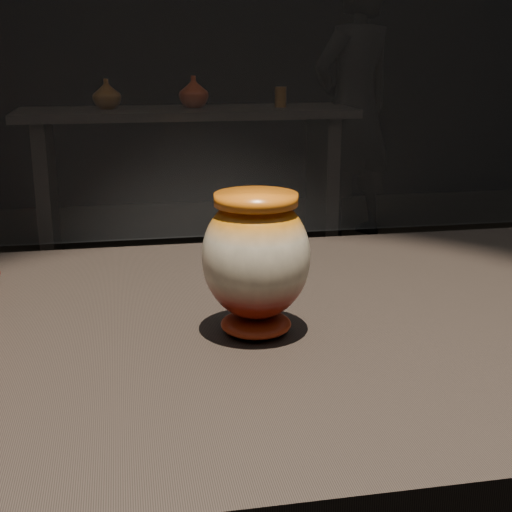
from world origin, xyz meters
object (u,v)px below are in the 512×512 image
at_px(back_shelf, 188,152).
at_px(visitor, 354,108).
at_px(display_plinth, 308,487).
at_px(main_vase, 256,259).

bearing_deg(back_shelf, visitor, 10.63).
height_order(display_plinth, back_shelf, same).
height_order(display_plinth, main_vase, main_vase).
height_order(display_plinth, visitor, visitor).
relative_size(display_plinth, back_shelf, 1.00).
bearing_deg(main_vase, display_plinth, 28.24).
xyz_separation_m(main_vase, back_shelf, (0.24, 3.51, -0.36)).
xyz_separation_m(display_plinth, back_shelf, (0.16, 3.47, 0.01)).
xyz_separation_m(display_plinth, main_vase, (-0.09, -0.05, 0.37)).
distance_m(main_vase, back_shelf, 3.54).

